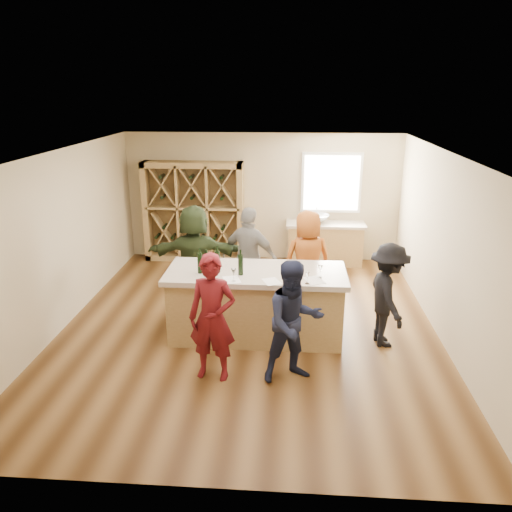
# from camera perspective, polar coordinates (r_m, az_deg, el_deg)

# --- Properties ---
(floor) EXTENTS (6.00, 7.00, 0.10)m
(floor) POSITION_cam_1_polar(r_m,az_deg,el_deg) (8.28, -0.80, -8.32)
(floor) COLOR brown
(floor) RESTS_ON ground
(ceiling) EXTENTS (6.00, 7.00, 0.10)m
(ceiling) POSITION_cam_1_polar(r_m,az_deg,el_deg) (7.42, -0.90, 12.04)
(ceiling) COLOR white
(ceiling) RESTS_ON ground
(wall_back) EXTENTS (6.00, 0.10, 2.80)m
(wall_back) POSITION_cam_1_polar(r_m,az_deg,el_deg) (11.15, 0.74, 6.77)
(wall_back) COLOR #C0AF8B
(wall_back) RESTS_ON ground
(wall_front) EXTENTS (6.00, 0.10, 2.80)m
(wall_front) POSITION_cam_1_polar(r_m,az_deg,el_deg) (4.49, -4.86, -12.40)
(wall_front) COLOR #C0AF8B
(wall_front) RESTS_ON ground
(wall_left) EXTENTS (0.10, 7.00, 2.80)m
(wall_left) POSITION_cam_1_polar(r_m,az_deg,el_deg) (8.54, -21.70, 1.65)
(wall_left) COLOR #C0AF8B
(wall_left) RESTS_ON ground
(wall_right) EXTENTS (0.10, 7.00, 2.80)m
(wall_right) POSITION_cam_1_polar(r_m,az_deg,el_deg) (8.06, 21.29, 0.74)
(wall_right) COLOR #C0AF8B
(wall_right) RESTS_ON ground
(window_frame) EXTENTS (1.30, 0.06, 1.30)m
(window_frame) POSITION_cam_1_polar(r_m,az_deg,el_deg) (11.02, 8.61, 8.27)
(window_frame) COLOR white
(window_frame) RESTS_ON wall_back
(window_pane) EXTENTS (1.18, 0.01, 1.18)m
(window_pane) POSITION_cam_1_polar(r_m,az_deg,el_deg) (10.99, 8.63, 8.24)
(window_pane) COLOR white
(window_pane) RESTS_ON wall_back
(wine_rack) EXTENTS (2.20, 0.45, 2.20)m
(wine_rack) POSITION_cam_1_polar(r_m,az_deg,el_deg) (11.14, -7.11, 5.02)
(wine_rack) COLOR #9D7F4B
(wine_rack) RESTS_ON floor
(back_counter_base) EXTENTS (1.60, 0.58, 0.86)m
(back_counter_base) POSITION_cam_1_polar(r_m,az_deg,el_deg) (11.07, 7.87, 1.30)
(back_counter_base) COLOR #9D7F4B
(back_counter_base) RESTS_ON floor
(back_counter_top) EXTENTS (1.70, 0.62, 0.06)m
(back_counter_top) POSITION_cam_1_polar(r_m,az_deg,el_deg) (10.94, 7.97, 3.60)
(back_counter_top) COLOR #BDAE9B
(back_counter_top) RESTS_ON back_counter_base
(sink) EXTENTS (0.54, 0.54, 0.19)m
(sink) POSITION_cam_1_polar(r_m,az_deg,el_deg) (10.90, 6.95, 4.25)
(sink) COLOR silver
(sink) RESTS_ON back_counter_top
(faucet) EXTENTS (0.02, 0.02, 0.30)m
(faucet) POSITION_cam_1_polar(r_m,az_deg,el_deg) (11.06, 6.92, 4.77)
(faucet) COLOR silver
(faucet) RESTS_ON back_counter_top
(tasting_counter_base) EXTENTS (2.60, 1.00, 1.00)m
(tasting_counter_base) POSITION_cam_1_polar(r_m,az_deg,el_deg) (7.77, 0.02, -5.73)
(tasting_counter_base) COLOR #9D7F4B
(tasting_counter_base) RESTS_ON floor
(tasting_counter_top) EXTENTS (2.72, 1.12, 0.08)m
(tasting_counter_top) POSITION_cam_1_polar(r_m,az_deg,el_deg) (7.56, 0.02, -2.00)
(tasting_counter_top) COLOR #BDAE9B
(tasting_counter_top) RESTS_ON tasting_counter_base
(wine_bottle_a) EXTENTS (0.09, 0.09, 0.31)m
(wine_bottle_a) POSITION_cam_1_polar(r_m,az_deg,el_deg) (7.46, -6.42, -0.80)
(wine_bottle_a) COLOR black
(wine_bottle_a) RESTS_ON tasting_counter_top
(wine_bottle_b) EXTENTS (0.10, 0.10, 0.33)m
(wine_bottle_b) POSITION_cam_1_polar(r_m,az_deg,el_deg) (7.31, -5.64, -1.12)
(wine_bottle_b) COLOR black
(wine_bottle_b) RESTS_ON tasting_counter_top
(wine_bottle_c) EXTENTS (0.10, 0.10, 0.33)m
(wine_bottle_c) POSITION_cam_1_polar(r_m,az_deg,el_deg) (7.47, -4.43, -0.62)
(wine_bottle_c) COLOR black
(wine_bottle_c) RESTS_ON tasting_counter_top
(wine_bottle_e) EXTENTS (0.10, 0.10, 0.31)m
(wine_bottle_e) POSITION_cam_1_polar(r_m,az_deg,el_deg) (7.34, -1.77, -1.02)
(wine_bottle_e) COLOR black
(wine_bottle_e) RESTS_ON tasting_counter_top
(wine_glass_a) EXTENTS (0.09, 0.09, 0.20)m
(wine_glass_a) POSITION_cam_1_polar(r_m,az_deg,el_deg) (7.11, -2.58, -2.18)
(wine_glass_a) COLOR white
(wine_glass_a) RESTS_ON tasting_counter_top
(wine_glass_c) EXTENTS (0.08, 0.08, 0.16)m
(wine_glass_c) POSITION_cam_1_polar(r_m,az_deg,el_deg) (7.07, 5.89, -2.57)
(wine_glass_c) COLOR white
(wine_glass_c) RESTS_ON tasting_counter_top
(wine_glass_d) EXTENTS (0.07, 0.07, 0.16)m
(wine_glass_d) POSITION_cam_1_polar(r_m,az_deg,el_deg) (7.36, 3.37, -1.60)
(wine_glass_d) COLOR white
(wine_glass_d) RESTS_ON tasting_counter_top
(wine_glass_e) EXTENTS (0.08, 0.08, 0.19)m
(wine_glass_e) POSITION_cam_1_polar(r_m,az_deg,el_deg) (7.30, 7.35, -1.78)
(wine_glass_e) COLOR white
(wine_glass_e) RESTS_ON tasting_counter_top
(tasting_menu_a) EXTENTS (0.31, 0.36, 0.00)m
(tasting_menu_a) POSITION_cam_1_polar(r_m,az_deg,el_deg) (7.21, -2.80, -2.72)
(tasting_menu_a) COLOR white
(tasting_menu_a) RESTS_ON tasting_counter_top
(tasting_menu_b) EXTENTS (0.31, 0.35, 0.00)m
(tasting_menu_b) POSITION_cam_1_polar(r_m,az_deg,el_deg) (7.14, 1.79, -2.92)
(tasting_menu_b) COLOR white
(tasting_menu_b) RESTS_ON tasting_counter_top
(tasting_menu_c) EXTENTS (0.34, 0.38, 0.00)m
(tasting_menu_c) POSITION_cam_1_polar(r_m,az_deg,el_deg) (7.22, 6.67, -2.78)
(tasting_menu_c) COLOR white
(tasting_menu_c) RESTS_ON tasting_counter_top
(person_near_left) EXTENTS (0.69, 0.54, 1.73)m
(person_near_left) POSITION_cam_1_polar(r_m,az_deg,el_deg) (6.57, -5.01, -7.06)
(person_near_left) COLOR #590F14
(person_near_left) RESTS_ON floor
(person_near_right) EXTENTS (0.91, 0.71, 1.66)m
(person_near_right) POSITION_cam_1_polar(r_m,az_deg,el_deg) (6.53, 4.38, -7.53)
(person_near_right) COLOR #191E38
(person_near_right) RESTS_ON floor
(person_server) EXTENTS (0.61, 1.08, 1.59)m
(person_server) POSITION_cam_1_polar(r_m,az_deg,el_deg) (7.65, 14.81, -4.36)
(person_server) COLOR black
(person_server) RESTS_ON floor
(person_far_mid) EXTENTS (1.18, 0.90, 1.80)m
(person_far_mid) POSITION_cam_1_polar(r_m,az_deg,el_deg) (8.65, -0.74, -0.25)
(person_far_mid) COLOR slate
(person_far_mid) RESTS_ON floor
(person_far_right) EXTENTS (0.97, 0.77, 1.75)m
(person_far_right) POSITION_cam_1_polar(r_m,az_deg,el_deg) (8.69, 5.88, -0.46)
(person_far_right) COLOR #994C19
(person_far_right) RESTS_ON floor
(person_far_left) EXTENTS (1.74, 0.72, 1.84)m
(person_far_left) POSITION_cam_1_polar(r_m,az_deg,el_deg) (8.76, -6.98, -0.02)
(person_far_left) COLOR #263319
(person_far_left) RESTS_ON floor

